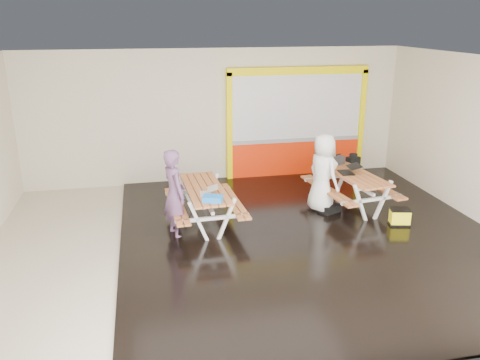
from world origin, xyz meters
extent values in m
cube|color=beige|center=(0.00, 0.00, -0.01)|extent=(10.00, 8.00, 0.01)
cube|color=white|center=(0.00, 0.00, 3.50)|extent=(10.00, 8.00, 0.01)
cube|color=beige|center=(0.00, 4.00, 1.75)|extent=(10.00, 0.01, 3.50)
cube|color=beige|center=(0.00, -4.00, 1.75)|extent=(10.00, 0.01, 3.50)
cube|color=black|center=(1.25, 0.00, 0.03)|extent=(7.50, 7.98, 0.05)
cube|color=red|center=(2.20, 3.93, 0.50)|extent=(3.60, 0.12, 1.00)
cube|color=gray|center=(2.20, 3.93, 1.03)|extent=(3.60, 0.14, 0.10)
cube|color=silver|center=(2.20, 3.94, 1.94)|extent=(3.60, 0.08, 1.72)
cube|color=#FFEB00|center=(0.33, 3.92, 1.45)|extent=(0.14, 0.16, 2.90)
cube|color=#FFEB00|center=(4.07, 3.92, 1.45)|extent=(0.14, 0.16, 2.90)
cube|color=#FFEB00|center=(2.20, 3.92, 2.90)|extent=(3.88, 0.16, 0.20)
cube|color=#BA6A35|center=(-1.05, 0.96, 0.84)|extent=(0.24, 2.16, 0.04)
cube|color=#BA6A35|center=(-0.90, 0.97, 0.84)|extent=(0.24, 2.16, 0.04)
cube|color=#BA6A35|center=(-0.74, 0.98, 0.84)|extent=(0.24, 2.16, 0.04)
cube|color=#BA6A35|center=(-0.59, 0.98, 0.84)|extent=(0.24, 2.16, 0.04)
cube|color=#BA6A35|center=(-0.44, 0.99, 0.84)|extent=(0.24, 2.16, 0.04)
cube|color=white|center=(-0.98, 0.14, 0.45)|extent=(0.40, 0.08, 0.86)
cube|color=white|center=(-0.42, 0.17, 0.45)|extent=(0.40, 0.08, 0.86)
cube|color=white|center=(-0.70, 0.16, 0.50)|extent=(1.48, 0.14, 0.06)
cube|color=white|center=(-0.70, 0.16, 0.78)|extent=(0.73, 0.10, 0.06)
cube|color=white|center=(-1.06, 1.78, 0.45)|extent=(0.40, 0.08, 0.86)
cube|color=white|center=(-0.50, 1.81, 0.45)|extent=(0.40, 0.08, 0.86)
cube|color=white|center=(-0.78, 1.79, 0.50)|extent=(1.48, 0.14, 0.06)
cube|color=white|center=(-0.78, 1.79, 0.78)|extent=(0.73, 0.10, 0.06)
cube|color=white|center=(-0.74, 0.98, 0.62)|extent=(0.15, 1.77, 0.06)
cube|color=#BA6A35|center=(-1.41, 0.94, 0.51)|extent=(0.24, 2.16, 0.04)
cube|color=#BA6A35|center=(-1.26, 0.95, 0.51)|extent=(0.24, 2.16, 0.04)
cube|color=#BA6A35|center=(-0.22, 1.00, 0.51)|extent=(0.24, 2.16, 0.04)
cube|color=#BA6A35|center=(-0.08, 1.01, 0.51)|extent=(0.24, 2.16, 0.04)
cube|color=#BA6A35|center=(2.38, 1.25, 0.85)|extent=(0.44, 2.19, 0.04)
cube|color=#BA6A35|center=(2.53, 1.27, 0.85)|extent=(0.44, 2.19, 0.04)
cube|color=#BA6A35|center=(2.69, 1.29, 0.85)|extent=(0.44, 2.19, 0.04)
cube|color=#BA6A35|center=(2.84, 1.31, 0.85)|extent=(0.44, 2.19, 0.04)
cube|color=#BA6A35|center=(2.99, 1.33, 0.85)|extent=(0.44, 2.19, 0.04)
cube|color=white|center=(2.52, 0.42, 0.46)|extent=(0.41, 0.12, 0.88)
cube|color=white|center=(3.09, 0.51, 0.46)|extent=(0.41, 0.12, 0.88)
cube|color=white|center=(2.80, 0.46, 0.51)|extent=(1.50, 0.28, 0.07)
cube|color=white|center=(2.80, 0.46, 0.80)|extent=(0.74, 0.17, 0.07)
cube|color=white|center=(2.29, 2.07, 0.46)|extent=(0.41, 0.12, 0.88)
cube|color=white|center=(2.85, 2.15, 0.46)|extent=(0.41, 0.12, 0.88)
cube|color=white|center=(2.57, 2.11, 0.51)|extent=(1.50, 0.28, 0.07)
cube|color=white|center=(2.57, 2.11, 0.80)|extent=(0.74, 0.17, 0.07)
cube|color=white|center=(2.69, 1.29, 0.63)|extent=(0.32, 1.79, 0.07)
cube|color=#BA6A35|center=(2.02, 1.19, 0.52)|extent=(0.44, 2.19, 0.04)
cube|color=#BA6A35|center=(2.16, 1.21, 0.52)|extent=(0.44, 2.19, 0.04)
cube|color=#BA6A35|center=(3.21, 1.36, 0.52)|extent=(0.44, 2.19, 0.04)
cube|color=#BA6A35|center=(3.36, 1.38, 0.52)|extent=(0.44, 2.19, 0.04)
imported|color=#624267|center=(-1.39, 0.58, 0.90)|extent=(0.62, 0.77, 1.83)
imported|color=white|center=(1.97, 1.25, 0.91)|extent=(0.81, 1.01, 1.80)
cube|color=silver|center=(-0.77, 0.57, 0.87)|extent=(0.26, 0.35, 0.02)
cube|color=silver|center=(-0.63, 0.56, 0.98)|extent=(0.25, 0.35, 0.06)
cube|color=silver|center=(-0.63, 0.56, 0.98)|extent=(0.21, 0.31, 0.05)
cube|color=black|center=(2.54, 1.28, 0.88)|extent=(0.32, 0.43, 0.02)
cube|color=black|center=(2.72, 1.27, 1.03)|extent=(0.30, 0.43, 0.08)
cube|color=silver|center=(2.71, 1.27, 1.03)|extent=(0.26, 0.37, 0.07)
cube|color=blue|center=(-0.69, 0.16, 0.91)|extent=(0.44, 0.37, 0.11)
cube|color=black|center=(2.58, 1.99, 0.97)|extent=(0.46, 0.37, 0.19)
cylinder|color=black|center=(2.58, 1.99, 1.10)|extent=(0.29, 0.16, 0.02)
cube|color=black|center=(3.09, 2.13, 0.76)|extent=(0.36, 0.29, 0.45)
cylinder|color=black|center=(3.09, 2.13, 1.01)|extent=(0.26, 0.26, 0.11)
cube|color=black|center=(2.09, 1.06, 0.13)|extent=(0.53, 0.48, 0.16)
cube|color=black|center=(3.28, 0.08, 0.07)|extent=(0.47, 0.36, 0.04)
cube|color=#FFF116|center=(3.28, 0.08, 0.23)|extent=(0.44, 0.33, 0.31)
cube|color=black|center=(3.28, 0.08, 0.40)|extent=(0.47, 0.36, 0.03)
camera|label=1|loc=(-1.94, -8.54, 4.22)|focal=36.43mm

